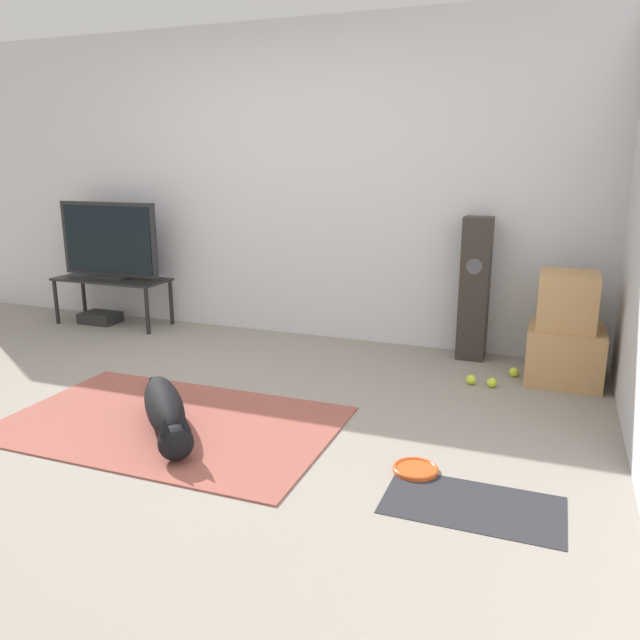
{
  "coord_description": "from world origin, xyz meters",
  "views": [
    {
      "loc": [
        2.13,
        -2.77,
        1.47
      ],
      "look_at": [
        0.72,
        0.94,
        0.45
      ],
      "focal_mm": 35.0,
      "sensor_mm": 36.0,
      "label": 1
    }
  ],
  "objects_px": {
    "tv_stand": "(112,284)",
    "cardboard_box_lower": "(565,354)",
    "tv": "(109,241)",
    "frisbee": "(415,469)",
    "tennis_ball_by_boxes": "(492,383)",
    "floor_speaker": "(475,289)",
    "game_console": "(100,318)",
    "tennis_ball_near_speaker": "(514,372)",
    "tennis_ball_loose_on_carpet": "(471,380)",
    "dog": "(165,410)",
    "cardboard_box_upper": "(568,301)"
  },
  "relations": [
    {
      "from": "cardboard_box_upper",
      "to": "tv",
      "type": "relative_size",
      "value": 0.38
    },
    {
      "from": "tennis_ball_by_boxes",
      "to": "tennis_ball_loose_on_carpet",
      "type": "bearing_deg",
      "value": 175.75
    },
    {
      "from": "dog",
      "to": "game_console",
      "type": "xyz_separation_m",
      "value": [
        -1.97,
        1.83,
        -0.08
      ]
    },
    {
      "from": "floor_speaker",
      "to": "tv_stand",
      "type": "xyz_separation_m",
      "value": [
        -3.22,
        -0.14,
        -0.16
      ]
    },
    {
      "from": "cardboard_box_lower",
      "to": "game_console",
      "type": "height_order",
      "value": "cardboard_box_lower"
    },
    {
      "from": "cardboard_box_upper",
      "to": "tennis_ball_loose_on_carpet",
      "type": "xyz_separation_m",
      "value": [
        -0.56,
        -0.29,
        -0.53
      ]
    },
    {
      "from": "frisbee",
      "to": "tennis_ball_by_boxes",
      "type": "xyz_separation_m",
      "value": [
        0.22,
        1.33,
        0.02
      ]
    },
    {
      "from": "frisbee",
      "to": "cardboard_box_upper",
      "type": "xyz_separation_m",
      "value": [
        0.65,
        1.63,
        0.55
      ]
    },
    {
      "from": "cardboard_box_lower",
      "to": "floor_speaker",
      "type": "relative_size",
      "value": 0.47
    },
    {
      "from": "frisbee",
      "to": "cardboard_box_lower",
      "type": "bearing_deg",
      "value": 68.03
    },
    {
      "from": "cardboard_box_lower",
      "to": "tv",
      "type": "bearing_deg",
      "value": 177.64
    },
    {
      "from": "tv_stand",
      "to": "tennis_ball_near_speaker",
      "type": "height_order",
      "value": "tv_stand"
    },
    {
      "from": "frisbee",
      "to": "tennis_ball_by_boxes",
      "type": "distance_m",
      "value": 1.35
    },
    {
      "from": "tv_stand",
      "to": "game_console",
      "type": "xyz_separation_m",
      "value": [
        -0.15,
        -0.01,
        -0.33
      ]
    },
    {
      "from": "tv_stand",
      "to": "tv",
      "type": "distance_m",
      "value": 0.39
    },
    {
      "from": "floor_speaker",
      "to": "tennis_ball_by_boxes",
      "type": "height_order",
      "value": "floor_speaker"
    },
    {
      "from": "cardboard_box_upper",
      "to": "tennis_ball_loose_on_carpet",
      "type": "relative_size",
      "value": 5.74
    },
    {
      "from": "frisbee",
      "to": "tv",
      "type": "relative_size",
      "value": 0.22
    },
    {
      "from": "cardboard_box_upper",
      "to": "dog",
      "type": "bearing_deg",
      "value": -140.87
    },
    {
      "from": "frisbee",
      "to": "tennis_ball_near_speaker",
      "type": "bearing_deg",
      "value": 77.83
    },
    {
      "from": "frisbee",
      "to": "tennis_ball_by_boxes",
      "type": "relative_size",
      "value": 3.36
    },
    {
      "from": "tennis_ball_near_speaker",
      "to": "tennis_ball_loose_on_carpet",
      "type": "bearing_deg",
      "value": -134.37
    },
    {
      "from": "cardboard_box_lower",
      "to": "tv_stand",
      "type": "bearing_deg",
      "value": 177.68
    },
    {
      "from": "frisbee",
      "to": "floor_speaker",
      "type": "bearing_deg",
      "value": 89.95
    },
    {
      "from": "floor_speaker",
      "to": "frisbee",
      "type": "bearing_deg",
      "value": -90.05
    },
    {
      "from": "floor_speaker",
      "to": "tv_stand",
      "type": "bearing_deg",
      "value": -177.52
    },
    {
      "from": "cardboard_box_upper",
      "to": "tv_stand",
      "type": "height_order",
      "value": "cardboard_box_upper"
    },
    {
      "from": "dog",
      "to": "game_console",
      "type": "height_order",
      "value": "dog"
    },
    {
      "from": "dog",
      "to": "cardboard_box_upper",
      "type": "distance_m",
      "value": 2.68
    },
    {
      "from": "tv_stand",
      "to": "cardboard_box_lower",
      "type": "bearing_deg",
      "value": -2.32
    },
    {
      "from": "cardboard_box_upper",
      "to": "tennis_ball_near_speaker",
      "type": "relative_size",
      "value": 5.74
    },
    {
      "from": "dog",
      "to": "floor_speaker",
      "type": "bearing_deg",
      "value": 54.69
    },
    {
      "from": "floor_speaker",
      "to": "tennis_ball_by_boxes",
      "type": "bearing_deg",
      "value": -70.04
    },
    {
      "from": "cardboard_box_upper",
      "to": "game_console",
      "type": "height_order",
      "value": "cardboard_box_upper"
    },
    {
      "from": "frisbee",
      "to": "tv",
      "type": "distance_m",
      "value": 3.76
    },
    {
      "from": "cardboard_box_lower",
      "to": "frisbee",
      "type": "bearing_deg",
      "value": -111.97
    },
    {
      "from": "tennis_ball_loose_on_carpet",
      "to": "game_console",
      "type": "distance_m",
      "value": 3.49
    },
    {
      "from": "cardboard_box_lower",
      "to": "tv_stand",
      "type": "relative_size",
      "value": 0.47
    },
    {
      "from": "cardboard_box_lower",
      "to": "cardboard_box_upper",
      "type": "relative_size",
      "value": 1.32
    },
    {
      "from": "cardboard_box_lower",
      "to": "tv",
      "type": "relative_size",
      "value": 0.5
    },
    {
      "from": "tennis_ball_by_boxes",
      "to": "tv_stand",
      "type": "bearing_deg",
      "value": 172.14
    },
    {
      "from": "tennis_ball_near_speaker",
      "to": "game_console",
      "type": "relative_size",
      "value": 0.19
    },
    {
      "from": "tennis_ball_near_speaker",
      "to": "tennis_ball_loose_on_carpet",
      "type": "xyz_separation_m",
      "value": [
        -0.26,
        -0.26,
        0.0
      ]
    },
    {
      "from": "tv_stand",
      "to": "tennis_ball_near_speaker",
      "type": "distance_m",
      "value": 3.58
    },
    {
      "from": "tennis_ball_near_speaker",
      "to": "game_console",
      "type": "bearing_deg",
      "value": 177.16
    },
    {
      "from": "cardboard_box_upper",
      "to": "frisbee",
      "type": "bearing_deg",
      "value": -111.7
    },
    {
      "from": "dog",
      "to": "frisbee",
      "type": "distance_m",
      "value": 1.41
    },
    {
      "from": "frisbee",
      "to": "tv_stand",
      "type": "xyz_separation_m",
      "value": [
        -3.22,
        1.8,
        0.37
      ]
    },
    {
      "from": "frisbee",
      "to": "tv_stand",
      "type": "distance_m",
      "value": 3.7
    },
    {
      "from": "frisbee",
      "to": "cardboard_box_lower",
      "type": "relative_size",
      "value": 0.44
    }
  ]
}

